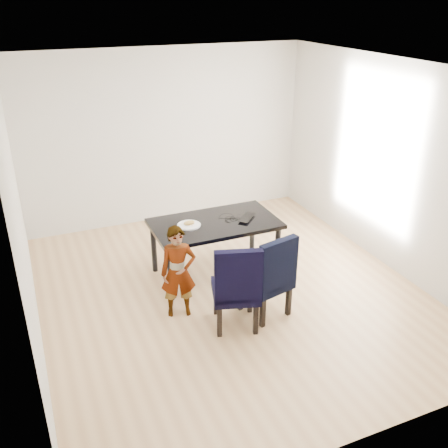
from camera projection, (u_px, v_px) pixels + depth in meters
name	position (u px, v px, depth m)	size (l,w,h in m)	color
floor	(230.00, 292.00, 6.24)	(4.50, 5.00, 0.01)	tan
ceiling	(232.00, 67.00, 5.09)	(4.50, 5.00, 0.01)	white
wall_back	(166.00, 137.00, 7.75)	(4.50, 0.01, 2.70)	silver
wall_front	(371.00, 308.00, 3.57)	(4.50, 0.01, 2.70)	silver
wall_left	(20.00, 224.00, 4.87)	(0.01, 5.00, 2.70)	silver
wall_right	(390.00, 166.00, 6.46)	(0.01, 5.00, 2.70)	white
dining_table	(215.00, 248.00, 6.49)	(1.60, 0.90, 0.75)	black
chair_left	(236.00, 284.00, 5.43)	(0.50, 0.52, 1.04)	black
chair_right	(265.00, 274.00, 5.63)	(0.49, 0.51, 1.02)	black
child	(178.00, 272.00, 5.59)	(0.40, 0.26, 1.10)	orange
plate	(189.00, 225.00, 6.23)	(0.29, 0.29, 0.02)	white
sandwich	(189.00, 223.00, 6.21)	(0.14, 0.07, 0.06)	gold
laptop	(243.00, 217.00, 6.43)	(0.32, 0.21, 0.03)	black
cable_tangle	(231.00, 220.00, 6.38)	(0.16, 0.16, 0.01)	black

